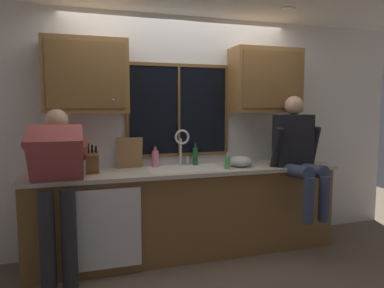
# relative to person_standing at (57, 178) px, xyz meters

# --- Properties ---
(back_wall) EXTENTS (5.61, 0.12, 2.55)m
(back_wall) POSITION_rel_person_standing_xyz_m (1.27, 0.67, 0.32)
(back_wall) COLOR silver
(back_wall) RESTS_ON floor
(ceiling_downlight_right) EXTENTS (0.14, 0.14, 0.01)m
(ceiling_downlight_right) POSITION_rel_person_standing_xyz_m (2.23, 0.01, 1.59)
(ceiling_downlight_right) COLOR #FFEAB2
(window_glass) EXTENTS (1.10, 0.02, 0.95)m
(window_glass) POSITION_rel_person_standing_xyz_m (1.25, 0.60, 0.57)
(window_glass) COLOR black
(window_frame_top) EXTENTS (1.17, 0.02, 0.04)m
(window_frame_top) POSITION_rel_person_standing_xyz_m (1.25, 0.59, 1.06)
(window_frame_top) COLOR brown
(window_frame_bottom) EXTENTS (1.17, 0.02, 0.04)m
(window_frame_bottom) POSITION_rel_person_standing_xyz_m (1.25, 0.59, 0.08)
(window_frame_bottom) COLOR brown
(window_frame_left) EXTENTS (0.03, 0.02, 0.95)m
(window_frame_left) POSITION_rel_person_standing_xyz_m (0.69, 0.59, 0.57)
(window_frame_left) COLOR brown
(window_frame_right) EXTENTS (0.03, 0.02, 0.95)m
(window_frame_right) POSITION_rel_person_standing_xyz_m (1.82, 0.59, 0.57)
(window_frame_right) COLOR brown
(window_mullion_center) EXTENTS (0.02, 0.02, 0.95)m
(window_mullion_center) POSITION_rel_person_standing_xyz_m (1.25, 0.59, 0.57)
(window_mullion_center) COLOR brown
(lower_cabinet_run) EXTENTS (3.21, 0.58, 0.88)m
(lower_cabinet_run) POSITION_rel_person_standing_xyz_m (1.27, 0.32, -0.52)
(lower_cabinet_run) COLOR brown
(lower_cabinet_run) RESTS_ON floor
(countertop) EXTENTS (3.27, 0.62, 0.04)m
(countertop) POSITION_rel_person_standing_xyz_m (1.27, 0.30, -0.06)
(countertop) COLOR beige
(countertop) RESTS_ON lower_cabinet_run
(dishwasher_front) EXTENTS (0.60, 0.02, 0.74)m
(dishwasher_front) POSITION_rel_person_standing_xyz_m (0.42, -0.00, -0.50)
(dishwasher_front) COLOR white
(upper_cabinet_left) EXTENTS (0.80, 0.36, 0.72)m
(upper_cabinet_left) POSITION_rel_person_standing_xyz_m (0.27, 0.44, 0.90)
(upper_cabinet_left) COLOR olive
(upper_cabinet_right) EXTENTS (0.80, 0.36, 0.72)m
(upper_cabinet_right) POSITION_rel_person_standing_xyz_m (2.23, 0.44, 0.90)
(upper_cabinet_right) COLOR olive
(sink) EXTENTS (0.80, 0.46, 0.21)m
(sink) POSITION_rel_person_standing_xyz_m (1.25, 0.31, -0.13)
(sink) COLOR white
(sink) RESTS_ON lower_cabinet_run
(faucet) EXTENTS (0.18, 0.09, 0.40)m
(faucet) POSITION_rel_person_standing_xyz_m (1.26, 0.49, 0.22)
(faucet) COLOR silver
(faucet) RESTS_ON countertop
(person_standing) EXTENTS (0.53, 0.70, 1.55)m
(person_standing) POSITION_rel_person_standing_xyz_m (0.00, 0.00, 0.00)
(person_standing) COLOR #262628
(person_standing) RESTS_ON floor
(person_sitting_on_counter) EXTENTS (0.54, 0.63, 1.26)m
(person_sitting_on_counter) POSITION_rel_person_standing_xyz_m (2.42, 0.04, 0.15)
(person_sitting_on_counter) COLOR #384260
(person_sitting_on_counter) RESTS_ON countertop
(knife_block) EXTENTS (0.12, 0.18, 0.32)m
(knife_block) POSITION_rel_person_standing_xyz_m (0.30, 0.31, 0.07)
(knife_block) COLOR brown
(knife_block) RESTS_ON countertop
(cutting_board) EXTENTS (0.27, 0.09, 0.33)m
(cutting_board) POSITION_rel_person_standing_xyz_m (0.69, 0.52, 0.13)
(cutting_board) COLOR #997047
(cutting_board) RESTS_ON countertop
(mixing_bowl) EXTENTS (0.25, 0.25, 0.12)m
(mixing_bowl) POSITION_rel_person_standing_xyz_m (1.85, 0.26, 0.02)
(mixing_bowl) COLOR #B7B7BC
(mixing_bowl) RESTS_ON countertop
(soap_dispenser) EXTENTS (0.06, 0.07, 0.18)m
(soap_dispenser) POSITION_rel_person_standing_xyz_m (1.65, 0.15, 0.03)
(soap_dispenser) COLOR #59A566
(soap_dispenser) RESTS_ON countertop
(bottle_green_glass) EXTENTS (0.07, 0.07, 0.23)m
(bottle_green_glass) POSITION_rel_person_standing_xyz_m (0.96, 0.50, 0.06)
(bottle_green_glass) COLOR pink
(bottle_green_glass) RESTS_ON countertop
(bottle_tall_clear) EXTENTS (0.06, 0.06, 0.25)m
(bottle_tall_clear) POSITION_rel_person_standing_xyz_m (1.42, 0.51, 0.07)
(bottle_tall_clear) COLOR #1E592D
(bottle_tall_clear) RESTS_ON countertop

